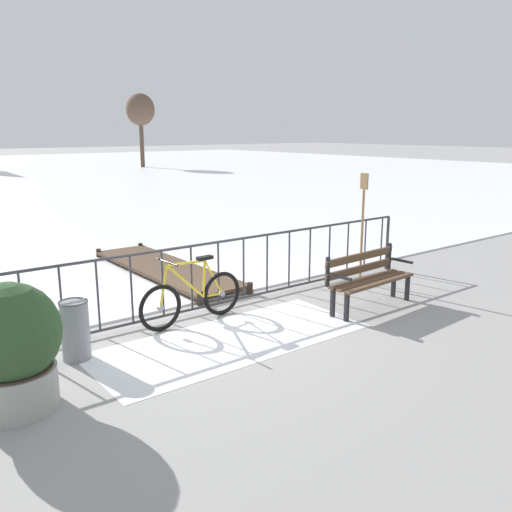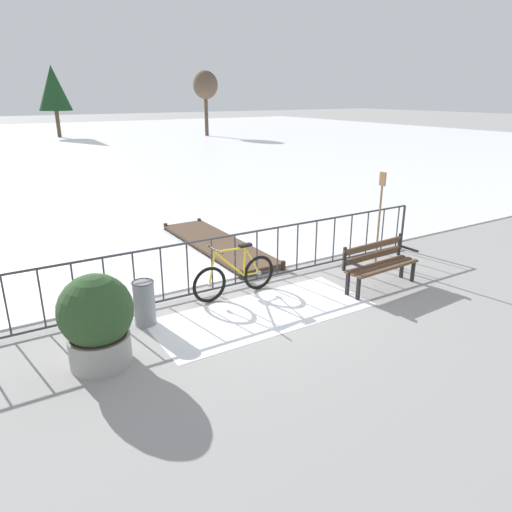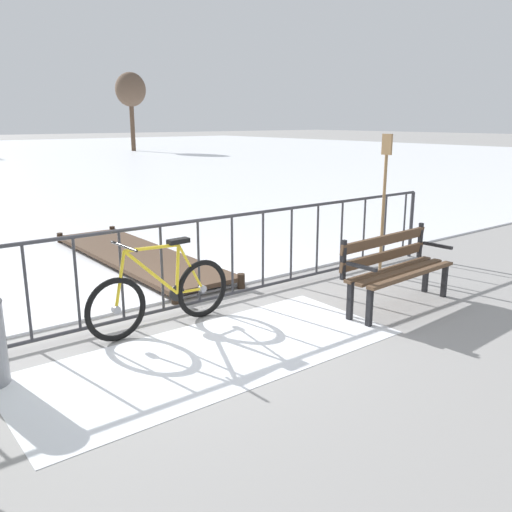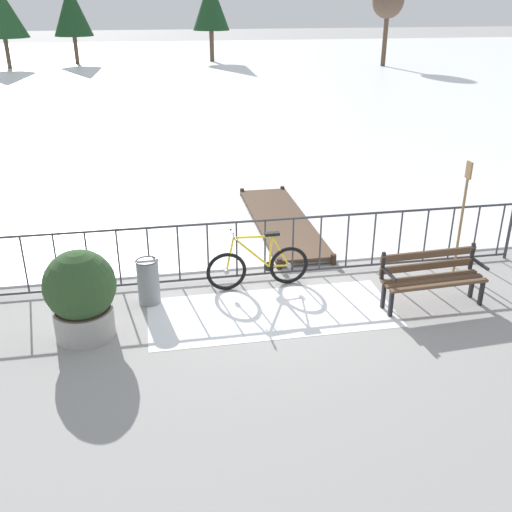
% 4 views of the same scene
% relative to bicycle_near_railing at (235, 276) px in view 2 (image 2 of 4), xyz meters
% --- Properties ---
extents(ground_plane, '(160.00, 160.00, 0.00)m').
position_rel_bicycle_near_railing_xyz_m(ground_plane, '(0.17, 0.30, -0.37)').
color(ground_plane, gray).
extents(frozen_pond, '(80.00, 56.00, 0.03)m').
position_rel_bicycle_near_railing_xyz_m(frozen_pond, '(0.17, 28.70, -0.35)').
color(frozen_pond, white).
rests_on(frozen_pond, ground).
extents(snow_patch, '(3.74, 1.54, 0.01)m').
position_rel_bicycle_near_railing_xyz_m(snow_patch, '(0.04, -0.90, -0.36)').
color(snow_patch, white).
rests_on(snow_patch, ground).
extents(railing_fence, '(9.06, 0.06, 1.07)m').
position_rel_bicycle_near_railing_xyz_m(railing_fence, '(0.17, 0.30, 0.19)').
color(railing_fence, '#38383D').
rests_on(railing_fence, ground).
extents(bicycle_near_railing, '(1.71, 0.52, 0.97)m').
position_rel_bicycle_near_railing_xyz_m(bicycle_near_railing, '(0.00, 0.00, 0.00)').
color(bicycle_near_railing, black).
rests_on(bicycle_near_railing, ground).
extents(park_bench, '(1.62, 0.57, 0.89)m').
position_rel_bicycle_near_railing_xyz_m(park_bench, '(2.51, -1.06, 0.14)').
color(park_bench, brown).
rests_on(park_bench, ground).
extents(planter_with_shrub, '(0.99, 0.99, 1.29)m').
position_rel_bicycle_near_railing_xyz_m(planter_with_shrub, '(-2.69, -1.05, 0.29)').
color(planter_with_shrub, '#9E9B96').
rests_on(planter_with_shrub, ground).
extents(trash_bin, '(0.35, 0.35, 0.73)m').
position_rel_bicycle_near_railing_xyz_m(trash_bin, '(-1.78, -0.23, 0.00)').
color(trash_bin, gray).
rests_on(trash_bin, ground).
extents(oar_upright, '(0.04, 0.16, 1.98)m').
position_rel_bicycle_near_railing_xyz_m(oar_upright, '(3.45, -0.10, 0.77)').
color(oar_upright, '#937047').
rests_on(oar_upright, ground).
extents(wooden_dock, '(1.10, 4.21, 0.20)m').
position_rel_bicycle_near_railing_xyz_m(wooden_dock, '(0.99, 2.66, -0.25)').
color(wooden_dock, '#4C3828').
rests_on(wooden_dock, ground).
extents(tree_west_mid, '(2.06, 2.06, 5.27)m').
position_rel_bicycle_near_railing_xyz_m(tree_west_mid, '(14.37, 30.62, 3.69)').
color(tree_west_mid, brown).
rests_on(tree_west_mid, ground).
extents(tree_east_mid, '(2.60, 2.60, 5.62)m').
position_rel_bicycle_near_railing_xyz_m(tree_east_mid, '(3.34, 35.78, 3.48)').
color(tree_east_mid, brown).
rests_on(tree_east_mid, ground).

